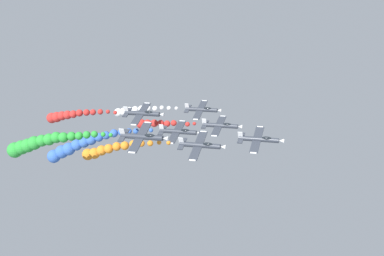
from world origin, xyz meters
TOP-DOWN VIEW (x-y plane):
  - airplane_lead at (0.30, 16.00)m, footprint 8.67×10.35m
  - airplane_left_inner at (-9.65, 4.55)m, footprint 9.00×10.35m
  - smoke_trail_left_inner at (-9.63, -13.48)m, footprint 2.56×16.59m
  - airplane_right_inner at (9.06, 4.86)m, footprint 8.54×10.35m
  - smoke_trail_right_inner at (6.97, -19.03)m, footprint 5.19×24.06m
  - airplane_left_outer at (0.36, -3.16)m, footprint 8.92×10.35m
  - smoke_trail_left_outer at (2.65, -29.36)m, footprint 5.94×27.49m
  - airplane_right_outer at (-19.20, -3.24)m, footprint 8.81×10.35m
  - smoke_trail_right_outer at (-22.47, -26.05)m, footprint 7.11×22.62m
  - airplane_trailing at (17.95, -4.67)m, footprint 8.53×10.35m
  - smoke_trail_trailing at (17.47, -30.30)m, footprint 3.81×26.89m
  - airplane_high_slot at (-0.64, -12.80)m, footprint 8.78×10.35m
  - smoke_trail_high_slot at (-4.22, -37.03)m, footprint 7.44×24.28m

SIDE VIEW (x-z plane):
  - smoke_trail_left_outer at x=2.65m, z-range 90.15..100.02m
  - smoke_trail_right_inner at x=6.97m, z-range 92.33..99.43m
  - smoke_trail_trailing at x=17.47m, z-range 95.18..102.86m
  - airplane_right_inner at x=9.06m, z-range 96.85..101.79m
  - airplane_lead at x=0.30m, z-range 97.16..101.86m
  - smoke_trail_left_inner at x=-9.63m, z-range 98.13..100.99m
  - airplane_left_outer at x=0.36m, z-range 98.00..102.12m
  - airplane_left_inner at x=-9.65m, z-range 98.17..102.07m
  - smoke_trail_right_outer at x=-22.47m, z-range 97.89..102.88m
  - smoke_trail_high_slot at x=-4.22m, z-range 98.53..104.08m
  - airplane_right_outer at x=-19.20m, z-range 100.16..104.53m
  - airplane_trailing at x=17.95m, z-range 99.93..104.89m
  - airplane_high_slot at x=-0.64m, z-range 101.53..105.99m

